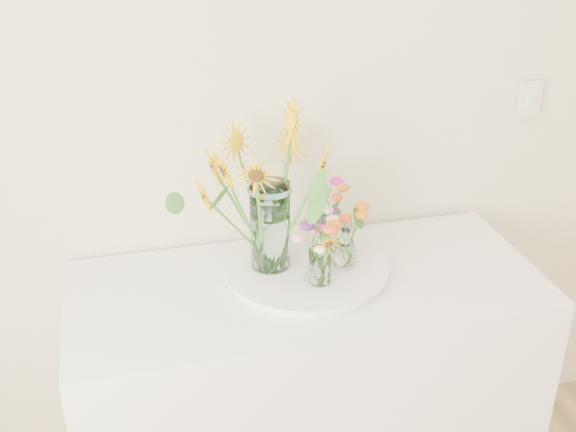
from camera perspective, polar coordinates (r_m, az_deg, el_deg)
The scene contains 10 objects.
counter at distance 2.41m, azimuth 1.40°, elevation -14.31°, with size 1.40×0.60×0.90m, color white.
tray at distance 2.18m, azimuth 1.39°, elevation -4.23°, with size 0.48×0.48×0.03m, color white.
mason_jar at distance 2.10m, azimuth -1.43°, elevation -0.83°, with size 0.12×0.12×0.27m, color #A3D3D8.
sunflower_bouquet at distance 2.05m, azimuth -1.46°, elevation 2.01°, with size 0.71×0.71×0.50m, color #E5AF04, non-canonical shape.
small_vase_a at distance 2.06m, azimuth 2.53°, elevation -4.02°, with size 0.06×0.06×0.11m, color white.
wildflower_posy_a at distance 2.04m, azimuth 2.56°, elevation -2.94°, with size 0.18×0.18×0.20m, color orange, non-canonical shape.
small_vase_b at distance 2.16m, azimuth 4.53°, elevation -2.43°, with size 0.08×0.08×0.12m, color white, non-canonical shape.
wildflower_posy_b at distance 2.14m, azimuth 4.58°, elevation -1.38°, with size 0.20×0.20×0.21m, color orange, non-canonical shape.
small_vase_c at distance 2.25m, azimuth 3.17°, elevation -1.08°, with size 0.07×0.07×0.12m, color white.
wildflower_posy_c at distance 2.23m, azimuth 3.20°, elevation -0.06°, with size 0.20×0.20×0.21m, color orange, non-canonical shape.
Camera 1 is at (-0.86, 0.19, 2.04)m, focal length 45.00 mm.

